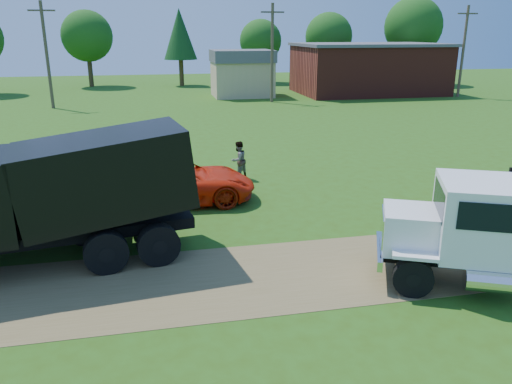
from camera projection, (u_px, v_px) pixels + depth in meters
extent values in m
plane|color=#2D4E11|center=(350.00, 267.00, 14.50)|extent=(140.00, 140.00, 0.00)
cube|color=brown|center=(350.00, 267.00, 14.50)|extent=(120.00, 4.20, 0.01)
cylinder|color=black|center=(413.00, 278.00, 12.80)|extent=(1.08, 0.72, 1.03)
cylinder|color=black|center=(413.00, 278.00, 12.80)|extent=(0.47, 0.46, 0.36)
cylinder|color=black|center=(407.00, 246.00, 14.67)|extent=(1.08, 0.72, 1.03)
cylinder|color=black|center=(407.00, 246.00, 14.67)|extent=(0.47, 0.46, 0.36)
cube|color=white|center=(415.00, 230.00, 13.44)|extent=(2.19, 2.14, 1.13)
cube|color=silver|center=(383.00, 229.00, 13.62)|extent=(0.64, 1.32, 0.94)
cube|color=silver|center=(379.00, 250.00, 13.83)|extent=(1.00, 2.03, 0.28)
cube|color=white|center=(477.00, 218.00, 12.99)|extent=(2.71, 2.86, 1.97)
cube|color=black|center=(440.00, 200.00, 13.05)|extent=(0.80, 1.73, 0.80)
cube|color=black|center=(489.00, 218.00, 11.80)|extent=(1.30, 0.61, 0.70)
cube|color=black|center=(471.00, 189.00, 13.91)|extent=(1.30, 0.61, 0.70)
cube|color=white|center=(415.00, 256.00, 12.61)|extent=(1.20, 0.84, 0.09)
cube|color=white|center=(409.00, 227.00, 14.48)|extent=(1.20, 0.84, 0.09)
cylinder|color=silver|center=(493.00, 282.00, 12.31)|extent=(1.43, 1.05, 0.56)
cube|color=black|center=(36.00, 237.00, 14.36)|extent=(9.14, 2.56, 0.34)
cylinder|color=black|center=(106.00, 253.00, 14.00)|extent=(1.30, 0.59, 1.25)
cylinder|color=black|center=(106.00, 253.00, 14.00)|extent=(0.50, 0.48, 0.44)
cylinder|color=black|center=(100.00, 223.00, 16.12)|extent=(1.30, 0.59, 1.25)
cylinder|color=black|center=(100.00, 223.00, 16.12)|extent=(0.50, 0.48, 0.44)
cylinder|color=black|center=(159.00, 245.00, 14.50)|extent=(1.30, 0.59, 1.25)
cylinder|color=black|center=(159.00, 245.00, 14.50)|extent=(0.50, 0.48, 0.44)
cylinder|color=black|center=(146.00, 218.00, 16.62)|extent=(1.30, 0.59, 1.25)
cylinder|color=black|center=(146.00, 218.00, 16.62)|extent=(0.50, 0.48, 0.44)
cube|color=black|center=(104.00, 175.00, 14.55)|extent=(5.35, 3.48, 2.76)
cube|color=maroon|center=(21.00, 218.00, 16.31)|extent=(6.20, 0.93, 0.27)
cylinder|color=black|center=(83.00, 230.00, 15.92)|extent=(0.98, 0.32, 0.97)
cylinder|color=black|center=(83.00, 230.00, 15.92)|extent=(0.34, 0.33, 0.34)
cylinder|color=black|center=(89.00, 211.00, 17.65)|extent=(0.98, 0.32, 0.97)
cylinder|color=black|center=(89.00, 211.00, 17.65)|extent=(0.34, 0.33, 0.34)
cube|color=black|center=(64.00, 201.00, 16.44)|extent=(3.11, 2.06, 0.71)
imported|color=red|center=(179.00, 182.00, 19.83)|extent=(6.07, 2.94, 1.66)
cube|color=black|center=(510.00, 183.00, 16.96)|extent=(0.16, 0.16, 1.06)
imported|color=#999999|center=(239.00, 160.00, 22.97)|extent=(1.08, 1.05, 1.76)
cube|color=maroon|center=(368.00, 70.00, 54.47)|extent=(15.00, 10.00, 5.00)
cube|color=#525257|center=(370.00, 45.00, 53.65)|extent=(15.40, 10.40, 0.30)
cube|color=tan|center=(242.00, 79.00, 51.98)|extent=(6.00, 5.00, 3.60)
cube|color=#525257|center=(242.00, 56.00, 51.27)|extent=(6.20, 5.40, 1.20)
cylinder|color=#453B27|center=(47.00, 56.00, 43.02)|extent=(0.28, 0.28, 9.00)
cube|color=#453B27|center=(41.00, 10.00, 41.88)|extent=(2.20, 0.14, 0.14)
cylinder|color=#453B27|center=(272.00, 54.00, 46.88)|extent=(0.28, 0.28, 9.00)
cube|color=#453B27|center=(273.00, 12.00, 45.74)|extent=(2.20, 0.14, 0.14)
cylinder|color=#453B27|center=(463.00, 52.00, 50.74)|extent=(0.28, 0.28, 9.00)
cube|color=#453B27|center=(468.00, 14.00, 49.60)|extent=(2.20, 0.14, 0.14)
cylinder|color=#352215|center=(91.00, 73.00, 61.32)|extent=(0.56, 0.56, 3.22)
sphere|color=#114210|center=(87.00, 36.00, 59.97)|extent=(6.07, 6.07, 6.07)
cylinder|color=#352215|center=(181.00, 72.00, 62.25)|extent=(0.56, 0.56, 3.24)
cone|color=black|center=(180.00, 34.00, 60.84)|extent=(4.07, 4.07, 6.01)
cylinder|color=#352215|center=(260.00, 72.00, 65.83)|extent=(0.56, 0.56, 2.88)
sphere|color=#114210|center=(260.00, 41.00, 64.63)|extent=(5.42, 5.42, 5.42)
cylinder|color=#352215|center=(327.00, 71.00, 65.13)|extent=(0.56, 0.56, 3.17)
sphere|color=#114210|center=(329.00, 36.00, 63.81)|extent=(5.97, 5.97, 5.97)
cylinder|color=#352215|center=(409.00, 69.00, 64.26)|extent=(0.56, 0.56, 3.82)
sphere|color=#114210|center=(413.00, 26.00, 62.66)|extent=(7.19, 7.19, 7.19)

